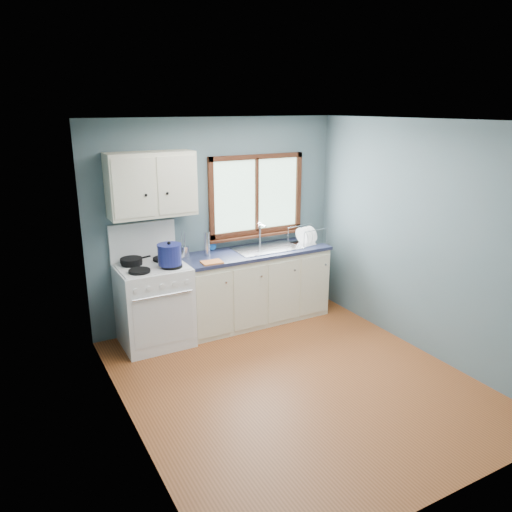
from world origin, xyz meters
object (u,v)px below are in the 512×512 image
sink (267,253)px  thermos (207,244)px  skillet (132,260)px  utensil_crock (184,252)px  gas_range (154,303)px  base_cabinets (255,289)px  stockpot (170,254)px  dish_rack (307,239)px

sink → thermos: sink is taller
skillet → utensil_crock: size_ratio=1.12×
gas_range → base_cabinets: bearing=0.8°
sink → stockpot: size_ratio=2.44×
base_cabinets → utensil_crock: bearing=170.9°
base_cabinets → stockpot: (-1.14, -0.16, 0.67)m
base_cabinets → skillet: 1.60m
base_cabinets → thermos: size_ratio=6.45×
gas_range → sink: gas_range is taller
thermos → sink: bearing=-5.3°
skillet → thermos: 0.89m
skillet → gas_range: bearing=-51.7°
dish_rack → stockpot: bearing=175.0°
gas_range → base_cabinets: size_ratio=0.74×
base_cabinets → utensil_crock: size_ratio=5.38×
utensil_crock → dish_rack: size_ratio=0.74×
stockpot → thermos: bearing=23.2°
utensil_crock → thermos: utensil_crock is taller
skillet → stockpot: size_ratio=1.12×
gas_range → stockpot: size_ratio=3.94×
sink → thermos: (-0.78, 0.07, 0.20)m
sink → skillet: 1.68m
stockpot → dish_rack: stockpot is taller
sink → thermos: bearing=174.7°
gas_range → skillet: gas_range is taller
sink → dish_rack: (0.57, -0.02, 0.12)m
sink → skillet: bearing=176.0°
base_cabinets → thermos: thermos is taller
stockpot → dish_rack: bearing=4.1°
skillet → thermos: (0.89, -0.05, 0.08)m
gas_range → stockpot: 0.62m
sink → gas_range: bearing=-179.3°
dish_rack → sink: bearing=168.6°
gas_range → thermos: bearing=7.3°
base_cabinets → dish_rack: 0.94m
gas_range → dish_rack: (2.06, -0.00, 0.48)m
utensil_crock → stockpot: bearing=-133.2°
gas_range → dish_rack: bearing=-0.1°
thermos → dish_rack: thermos is taller
thermos → dish_rack: size_ratio=0.62×
sink → stockpot: stockpot is taller
skillet → stockpot: bearing=-53.3°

